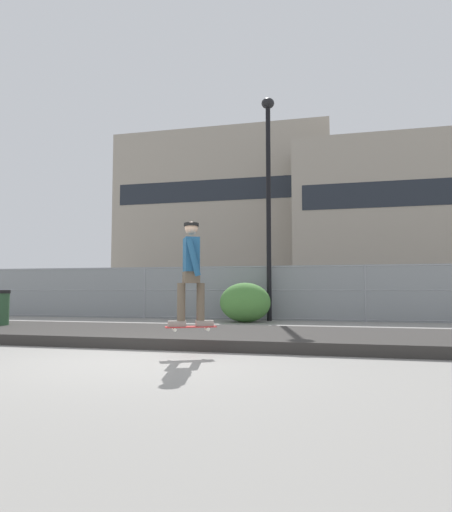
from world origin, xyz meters
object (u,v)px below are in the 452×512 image
(skateboard, at_px, (191,327))
(shrub_left, at_px, (245,302))
(skater, at_px, (191,267))
(street_lamp, at_px, (268,182))
(parked_car_near, at_px, (161,294))
(parked_car_mid, at_px, (324,295))

(skateboard, xyz_separation_m, shrub_left, (-0.56, 7.35, 0.17))
(skater, xyz_separation_m, street_lamp, (0.10, 8.17, 3.26))
(parked_car_near, bearing_deg, street_lamp, -30.60)
(skateboard, relative_size, parked_car_mid, 0.18)
(skateboard, height_order, shrub_left, shrub_left)
(skateboard, xyz_separation_m, parked_car_mid, (1.83, 11.11, 0.38))
(skateboard, relative_size, street_lamp, 0.11)
(parked_car_mid, xyz_separation_m, shrub_left, (-2.39, -3.76, -0.21))
(skateboard, relative_size, shrub_left, 0.50)
(parked_car_near, bearing_deg, skater, -66.10)
(parked_car_near, xyz_separation_m, parked_car_mid, (6.77, -0.04, 0.00))
(skateboard, relative_size, skater, 0.49)
(parked_car_mid, bearing_deg, street_lamp, -120.39)
(skateboard, height_order, parked_car_mid, parked_car_mid)
(parked_car_near, relative_size, shrub_left, 2.71)
(skateboard, distance_m, parked_car_mid, 11.27)
(shrub_left, bearing_deg, skateboard, -85.64)
(parked_car_mid, bearing_deg, skater, -99.33)
(skateboard, bearing_deg, parked_car_near, 113.90)
(street_lamp, height_order, shrub_left, street_lamp)
(parked_car_near, xyz_separation_m, shrub_left, (4.38, -3.79, -0.21))
(skater, relative_size, parked_car_mid, 0.37)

